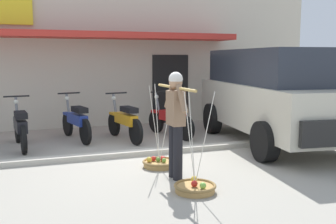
# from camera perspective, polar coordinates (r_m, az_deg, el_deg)

# --- Properties ---
(ground_plane) EXTENTS (90.00, 90.00, 0.00)m
(ground_plane) POSITION_cam_1_polar(r_m,az_deg,el_deg) (7.32, -1.18, -7.34)
(ground_plane) COLOR #9E998C
(sidewalk_curb) EXTENTS (20.00, 0.24, 0.10)m
(sidewalk_curb) POSITION_cam_1_polar(r_m,az_deg,el_deg) (7.96, -2.78, -5.75)
(sidewalk_curb) COLOR #BAB4A5
(sidewalk_curb) RESTS_ON ground
(fruit_vendor) EXTENTS (0.22, 1.43, 1.70)m
(fruit_vendor) POSITION_cam_1_polar(r_m,az_deg,el_deg) (6.22, 1.10, -0.85)
(fruit_vendor) COLOR black
(fruit_vendor) RESTS_ON ground
(fruit_basket_left_side) EXTENTS (0.61, 0.61, 1.45)m
(fruit_basket_left_side) POSITION_cam_1_polar(r_m,az_deg,el_deg) (5.80, 3.91, -10.67)
(fruit_basket_left_side) COLOR #B2894C
(fruit_basket_left_side) RESTS_ON ground
(fruit_basket_right_side) EXTENTS (0.61, 0.61, 1.45)m
(fruit_basket_right_side) POSITION_cam_1_polar(r_m,az_deg,el_deg) (7.06, -1.23, -7.26)
(fruit_basket_right_side) COLOR #B2894C
(fruit_basket_right_side) RESTS_ON ground
(motorcycle_nearest_shop) EXTENTS (0.54, 1.82, 1.09)m
(motorcycle_nearest_shop) POSITION_cam_1_polar(r_m,az_deg,el_deg) (8.98, -20.45, -2.06)
(motorcycle_nearest_shop) COLOR black
(motorcycle_nearest_shop) RESTS_ON ground
(motorcycle_second_in_row) EXTENTS (0.59, 1.80, 1.09)m
(motorcycle_second_in_row) POSITION_cam_1_polar(r_m,az_deg,el_deg) (9.47, -13.02, -1.28)
(motorcycle_second_in_row) COLOR black
(motorcycle_second_in_row) RESTS_ON ground
(motorcycle_third_in_row) EXTENTS (0.56, 1.80, 1.09)m
(motorcycle_third_in_row) POSITION_cam_1_polar(r_m,az_deg,el_deg) (9.28, -6.22, -1.30)
(motorcycle_third_in_row) COLOR black
(motorcycle_third_in_row) RESTS_ON ground
(motorcycle_end_of_row) EXTENTS (0.67, 1.77, 1.09)m
(motorcycle_end_of_row) POSITION_cam_1_polar(r_m,az_deg,el_deg) (9.65, 0.44, -0.92)
(motorcycle_end_of_row) COLOR black
(motorcycle_end_of_row) RESTS_ON ground
(parked_truck) EXTENTS (2.58, 4.98, 2.10)m
(parked_truck) POSITION_cam_1_polar(r_m,az_deg,el_deg) (9.19, 15.00, 2.65)
(parked_truck) COLOR beige
(parked_truck) RESTS_ON ground
(storefront_building) EXTENTS (13.00, 6.00, 4.20)m
(storefront_building) POSITION_cam_1_polar(r_m,az_deg,el_deg) (13.69, -11.11, 8.42)
(storefront_building) COLOR beige
(storefront_building) RESTS_ON ground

